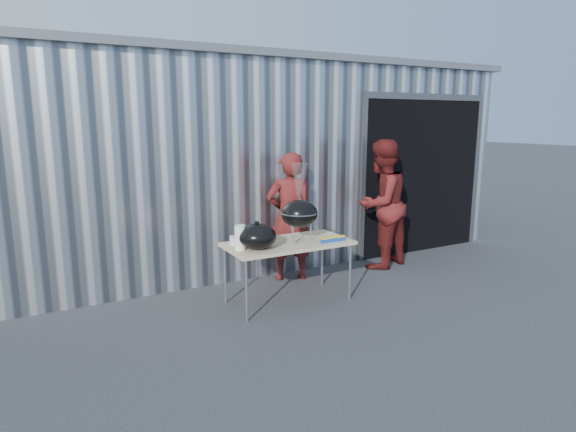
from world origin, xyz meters
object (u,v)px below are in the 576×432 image
kettle_grill (299,207)px  person_cook (290,217)px  folding_table (288,245)px  person_bystander (381,204)px

kettle_grill → person_cook: (0.31, 0.79, -0.29)m
folding_table → kettle_grill: (0.13, -0.03, 0.46)m
folding_table → person_cook: person_cook is taller
person_cook → kettle_grill: bearing=85.4°
kettle_grill → person_bystander: (1.78, 0.65, -0.21)m
kettle_grill → person_cook: size_ratio=0.53×
folding_table → person_bystander: bearing=18.0°
folding_table → kettle_grill: kettle_grill is taller
person_cook → person_bystander: person_bystander is taller
folding_table → person_cook: (0.44, 0.76, 0.17)m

